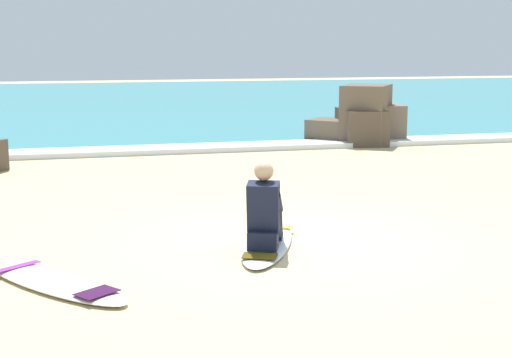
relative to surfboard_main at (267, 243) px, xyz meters
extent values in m
plane|color=#CCB584|center=(0.35, 0.05, -0.04)|extent=(80.00, 80.00, 0.00)
cube|color=teal|center=(0.35, 21.44, 0.01)|extent=(80.00, 28.00, 0.10)
cube|color=white|center=(0.35, 7.74, 0.02)|extent=(80.00, 0.90, 0.11)
ellipsoid|color=silver|center=(0.00, 0.00, 0.00)|extent=(1.27, 2.14, 0.07)
cube|color=gold|center=(0.22, 0.55, 0.04)|extent=(0.48, 0.27, 0.01)
cube|color=#4C400C|center=(-0.25, -0.62, 0.04)|extent=(0.43, 0.36, 0.01)
cube|color=black|center=(-0.15, -0.37, 0.14)|extent=(0.39, 0.36, 0.20)
cylinder|color=black|center=(-0.18, -0.16, 0.29)|extent=(0.29, 0.43, 0.43)
cylinder|color=black|center=(-0.11, 0.03, 0.26)|extent=(0.21, 0.29, 0.42)
cube|color=black|center=(-0.09, 0.10, 0.07)|extent=(0.17, 0.24, 0.05)
cylinder|color=black|center=(0.01, -0.23, 0.29)|extent=(0.29, 0.43, 0.43)
cylinder|color=black|center=(0.10, -0.05, 0.26)|extent=(0.21, 0.29, 0.42)
cube|color=black|center=(0.13, 0.01, 0.07)|extent=(0.17, 0.24, 0.05)
cube|color=black|center=(-0.14, -0.33, 0.49)|extent=(0.42, 0.40, 0.57)
sphere|color=tan|center=(-0.12, -0.31, 0.88)|extent=(0.21, 0.21, 0.21)
cylinder|color=black|center=(-0.21, -0.14, 0.52)|extent=(0.23, 0.40, 0.31)
cylinder|color=black|center=(0.05, -0.24, 0.52)|extent=(0.23, 0.40, 0.31)
ellipsoid|color=#EFE5C6|center=(-2.34, -0.85, 0.00)|extent=(1.63, 1.98, 0.07)
cube|color=purple|center=(-2.68, -0.38, 0.04)|extent=(0.45, 0.36, 0.01)
cube|color=#351037|center=(-1.95, -1.39, 0.04)|extent=(0.44, 0.41, 0.01)
cube|color=brown|center=(4.53, 8.01, 0.63)|extent=(1.52, 1.61, 1.34)
cube|color=#756656|center=(5.16, 8.47, 0.40)|extent=(1.03, 1.60, 0.86)
cube|color=brown|center=(3.93, 8.27, 0.23)|extent=(1.52, 1.51, 0.53)
cube|color=brown|center=(4.40, 7.95, 0.36)|extent=(1.07, 1.51, 0.79)
camera|label=1|loc=(-2.17, -7.91, 2.22)|focal=52.46mm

